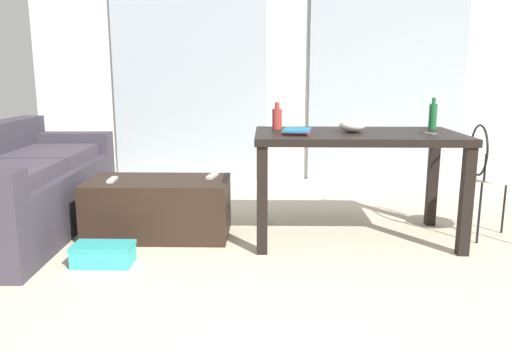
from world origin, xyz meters
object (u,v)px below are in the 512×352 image
at_px(coffee_table, 159,208).
at_px(book_stack, 297,131).
at_px(tv_remote_primary, 212,176).
at_px(wire_chair, 487,168).
at_px(bowl, 352,125).
at_px(couch, 18,189).
at_px(bottle_far, 277,118).
at_px(shoebox, 103,254).
at_px(bottle_near, 433,116).
at_px(tv_remote_secondary, 112,180).
at_px(craft_table, 357,147).
at_px(scissors, 426,133).

distance_m(coffee_table, book_stack, 1.14).
bearing_deg(coffee_table, tv_remote_primary, 14.08).
distance_m(wire_chair, tv_remote_primary, 1.95).
distance_m(bowl, book_stack, 0.40).
distance_m(couch, bottle_far, 1.98).
distance_m(bowl, shoebox, 1.84).
height_order(bottle_near, tv_remote_primary, bottle_near).
relative_size(bowl, book_stack, 0.62).
relative_size(coffee_table, shoebox, 2.73).
distance_m(couch, shoebox, 1.09).
bearing_deg(tv_remote_secondary, bottle_near, 2.78).
height_order(couch, wire_chair, wire_chair).
height_order(couch, coffee_table, couch).
height_order(craft_table, wire_chair, wire_chair).
relative_size(bottle_far, bowl, 1.08).
bearing_deg(bottle_near, book_stack, -163.86).
height_order(bowl, tv_remote_primary, bowl).
relative_size(book_stack, tv_remote_primary, 1.70).
bearing_deg(wire_chair, craft_table, -178.62).
bearing_deg(scissors, bottle_near, 64.20).
xyz_separation_m(couch, tv_remote_primary, (1.43, 0.03, 0.10)).
bearing_deg(bowl, wire_chair, 0.98).
distance_m(coffee_table, bowl, 1.49).
relative_size(couch, wire_chair, 2.47).
relative_size(wire_chair, bottle_far, 4.20).
bearing_deg(tv_remote_secondary, book_stack, -5.54).
height_order(bottle_far, tv_remote_secondary, bottle_far).
bearing_deg(shoebox, couch, 141.63).
distance_m(tv_remote_secondary, shoebox, 0.65).
height_order(bowl, book_stack, bowl).
distance_m(bottle_near, bottle_far, 1.13).
height_order(couch, bottle_near, bottle_near).
distance_m(coffee_table, scissors, 1.94).
xyz_separation_m(bowl, shoebox, (-1.59, -0.56, -0.74)).
height_order(scissors, tv_remote_secondary, scissors).
bearing_deg(shoebox, coffee_table, 68.94).
bearing_deg(tv_remote_primary, wire_chair, 7.61).
height_order(bottle_near, bottle_far, bottle_near).
height_order(bottle_far, shoebox, bottle_far).
bearing_deg(tv_remote_primary, bowl, 3.63).
xyz_separation_m(book_stack, tv_remote_primary, (-0.60, 0.20, -0.35)).
distance_m(coffee_table, tv_remote_primary, 0.45).
distance_m(wire_chair, bowl, 1.00).
xyz_separation_m(coffee_table, shoebox, (-0.23, -0.59, -0.14)).
distance_m(craft_table, tv_remote_primary, 1.06).
height_order(bottle_near, bowl, bottle_near).
height_order(bowl, scissors, bowl).
bearing_deg(wire_chair, coffee_table, 179.71).
height_order(couch, shoebox, couch).
bearing_deg(tv_remote_secondary, scissors, -3.59).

